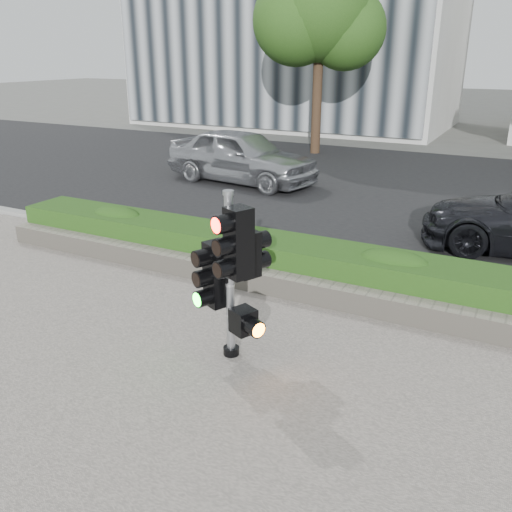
# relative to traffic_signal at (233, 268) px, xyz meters

# --- Properties ---
(ground) EXTENTS (120.00, 120.00, 0.00)m
(ground) POSITION_rel_traffic_signal_xyz_m (-0.14, 0.06, -1.23)
(ground) COLOR #51514C
(ground) RESTS_ON ground
(sidewalk) EXTENTS (16.00, 11.00, 0.03)m
(sidewalk) POSITION_rel_traffic_signal_xyz_m (-0.14, -2.44, -1.21)
(sidewalk) COLOR #9E9389
(sidewalk) RESTS_ON ground
(road) EXTENTS (60.00, 13.00, 0.02)m
(road) POSITION_rel_traffic_signal_xyz_m (-0.14, 10.06, -1.22)
(road) COLOR black
(road) RESTS_ON ground
(curb) EXTENTS (60.00, 0.25, 0.12)m
(curb) POSITION_rel_traffic_signal_xyz_m (-0.14, 3.21, -1.17)
(curb) COLOR gray
(curb) RESTS_ON ground
(stone_wall) EXTENTS (12.00, 0.32, 0.34)m
(stone_wall) POSITION_rel_traffic_signal_xyz_m (-0.14, 1.96, -1.03)
(stone_wall) COLOR gray
(stone_wall) RESTS_ON sidewalk
(hedge) EXTENTS (12.00, 1.00, 0.68)m
(hedge) POSITION_rel_traffic_signal_xyz_m (-0.14, 2.61, -0.86)
(hedge) COLOR #3D7423
(hedge) RESTS_ON sidewalk
(tree_left) EXTENTS (4.61, 4.03, 7.34)m
(tree_left) POSITION_rel_traffic_signal_xyz_m (-4.66, 14.61, 3.82)
(tree_left) COLOR black
(tree_left) RESTS_ON ground
(traffic_signal) EXTENTS (0.80, 0.69, 2.16)m
(traffic_signal) POSITION_rel_traffic_signal_xyz_m (0.00, 0.00, 0.00)
(traffic_signal) COLOR black
(traffic_signal) RESTS_ON sidewalk
(car_silver) EXTENTS (4.89, 2.51, 1.59)m
(car_silver) POSITION_rel_traffic_signal_xyz_m (-4.70, 8.74, -0.41)
(car_silver) COLOR #A2A3A9
(car_silver) RESTS_ON road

